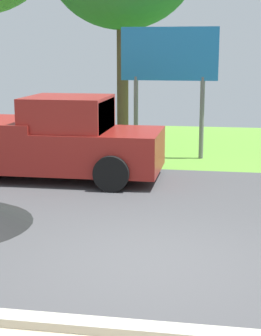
{
  "coord_description": "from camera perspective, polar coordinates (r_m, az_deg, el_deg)",
  "views": [
    {
      "loc": [
        0.94,
        -7.06,
        2.87
      ],
      "look_at": [
        -0.42,
        1.0,
        1.1
      ],
      "focal_mm": 57.86,
      "sensor_mm": 36.0,
      "label": 1
    }
  ],
  "objects": [
    {
      "name": "roadside_billboard",
      "position": [
        14.72,
        4.11,
        10.92
      ],
      "size": [
        2.6,
        0.12,
        3.5
      ],
      "color": "slate",
      "rests_on": "ground_plane"
    },
    {
      "name": "pickup_truck",
      "position": [
        12.55,
        -8.6,
        2.9
      ],
      "size": [
        5.2,
        2.28,
        1.88
      ],
      "rotation": [
        0.0,
        0.0,
        0.04
      ],
      "color": "maroon",
      "rests_on": "ground_plane"
    },
    {
      "name": "ground_plane",
      "position": [
        10.46,
        4.03,
        -4.01
      ],
      "size": [
        40.0,
        22.0,
        0.2
      ],
      "color": "#424244"
    }
  ]
}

